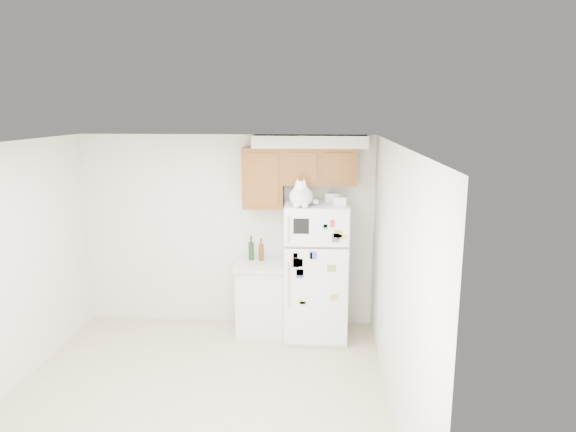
# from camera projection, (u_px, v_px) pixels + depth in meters

# --- Properties ---
(ground_plane) EXTENTS (3.80, 4.00, 0.01)m
(ground_plane) POSITION_uv_depth(u_px,v_px,m) (195.00, 402.00, 5.03)
(ground_plane) COLOR beige
(room_shell) EXTENTS (3.84, 4.04, 2.52)m
(room_shell) POSITION_uv_depth(u_px,v_px,m) (207.00, 230.00, 4.91)
(room_shell) COLOR silver
(room_shell) RESTS_ON ground_plane
(refrigerator) EXTENTS (0.76, 0.78, 1.70)m
(refrigerator) POSITION_uv_depth(u_px,v_px,m) (316.00, 271.00, 6.35)
(refrigerator) COLOR white
(refrigerator) RESTS_ON ground_plane
(base_counter) EXTENTS (0.64, 0.64, 0.92)m
(base_counter) POSITION_uv_depth(u_px,v_px,m) (262.00, 297.00, 6.54)
(base_counter) COLOR white
(base_counter) RESTS_ON ground_plane
(cat) EXTENTS (0.34, 0.50, 0.35)m
(cat) POSITION_uv_depth(u_px,v_px,m) (301.00, 195.00, 5.94)
(cat) COLOR white
(cat) RESTS_ON refrigerator
(storage_box_back) EXTENTS (0.21, 0.19, 0.10)m
(storage_box_back) POSITION_uv_depth(u_px,v_px,m) (334.00, 197.00, 6.30)
(storage_box_back) COLOR white
(storage_box_back) RESTS_ON refrigerator
(storage_box_front) EXTENTS (0.17, 0.15, 0.09)m
(storage_box_front) POSITION_uv_depth(u_px,v_px,m) (341.00, 201.00, 6.07)
(storage_box_front) COLOR white
(storage_box_front) RESTS_ON refrigerator
(bottle_green) EXTENTS (0.07, 0.07, 0.31)m
(bottle_green) POSITION_uv_depth(u_px,v_px,m) (251.00, 248.00, 6.54)
(bottle_green) COLOR #19381E
(bottle_green) RESTS_ON base_counter
(bottle_amber) EXTENTS (0.07, 0.07, 0.28)m
(bottle_amber) POSITION_uv_depth(u_px,v_px,m) (261.00, 250.00, 6.51)
(bottle_amber) COLOR #593814
(bottle_amber) RESTS_ON base_counter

